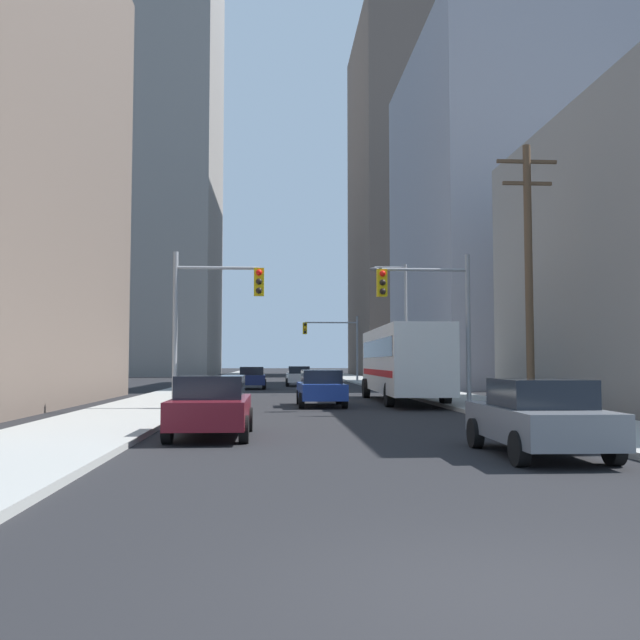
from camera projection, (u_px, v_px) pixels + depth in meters
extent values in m
plane|color=black|center=(511.00, 600.00, 5.37)|extent=(400.00, 400.00, 0.00)
cube|color=#9E9E99|center=(211.00, 384.00, 54.73)|extent=(3.79, 160.00, 0.15)
cube|color=#9E9E99|center=(383.00, 384.00, 55.63)|extent=(3.79, 160.00, 0.15)
cube|color=silver|center=(403.00, 360.00, 31.79)|extent=(2.79, 11.56, 2.90)
cube|color=black|center=(376.00, 349.00, 31.74)|extent=(0.29, 10.58, 0.80)
cube|color=red|center=(376.00, 373.00, 31.67)|extent=(0.29, 10.58, 0.28)
cylinder|color=black|center=(366.00, 388.00, 35.63)|extent=(0.32, 1.00, 1.00)
cylinder|color=black|center=(411.00, 388.00, 35.79)|extent=(0.32, 1.00, 1.00)
cylinder|color=black|center=(389.00, 395.00, 28.42)|extent=(0.32, 1.00, 1.00)
cylinder|color=black|center=(445.00, 395.00, 28.57)|extent=(0.32, 1.00, 1.00)
cube|color=slate|center=(538.00, 423.00, 13.64)|extent=(1.87, 4.23, 0.65)
cube|color=black|center=(540.00, 393.00, 13.53)|extent=(1.62, 1.93, 0.55)
cylinder|color=black|center=(475.00, 433.00, 14.91)|extent=(0.22, 0.64, 0.64)
cylinder|color=black|center=(553.00, 432.00, 15.02)|extent=(0.22, 0.64, 0.64)
cylinder|color=black|center=(519.00, 449.00, 12.23)|extent=(0.22, 0.64, 0.64)
cylinder|color=black|center=(614.00, 448.00, 12.34)|extent=(0.22, 0.64, 0.64)
cube|color=maroon|center=(211.00, 411.00, 17.03)|extent=(1.82, 4.21, 0.65)
cube|color=black|center=(211.00, 387.00, 16.92)|extent=(1.59, 1.91, 0.55)
cylinder|color=black|center=(183.00, 420.00, 18.29)|extent=(0.22, 0.64, 0.64)
cylinder|color=black|center=(248.00, 420.00, 18.40)|extent=(0.22, 0.64, 0.64)
cylinder|color=black|center=(167.00, 430.00, 15.61)|extent=(0.22, 0.64, 0.64)
cylinder|color=black|center=(244.00, 429.00, 15.73)|extent=(0.22, 0.64, 0.64)
cube|color=navy|center=(321.00, 391.00, 28.85)|extent=(1.90, 4.24, 0.65)
cube|color=black|center=(321.00, 377.00, 28.74)|extent=(1.63, 1.94, 0.55)
cylinder|color=black|center=(299.00, 397.00, 30.11)|extent=(0.22, 0.64, 0.64)
cylinder|color=black|center=(339.00, 397.00, 30.23)|extent=(0.22, 0.64, 0.64)
cylinder|color=black|center=(302.00, 401.00, 27.44)|extent=(0.22, 0.64, 0.64)
cylinder|color=black|center=(345.00, 400.00, 27.55)|extent=(0.22, 0.64, 0.64)
cube|color=#141E4C|center=(252.00, 380.00, 47.37)|extent=(1.91, 4.25, 0.65)
cube|color=black|center=(252.00, 371.00, 47.25)|extent=(1.63, 1.94, 0.55)
cylinder|color=black|center=(240.00, 384.00, 48.63)|extent=(0.22, 0.64, 0.64)
cylinder|color=black|center=(265.00, 384.00, 48.74)|extent=(0.22, 0.64, 0.64)
cylinder|color=black|center=(238.00, 385.00, 45.95)|extent=(0.22, 0.64, 0.64)
cylinder|color=black|center=(264.00, 385.00, 46.06)|extent=(0.22, 0.64, 0.64)
cube|color=white|center=(299.00, 378.00, 53.20)|extent=(1.88, 4.23, 0.65)
cube|color=black|center=(299.00, 370.00, 53.09)|extent=(1.62, 1.93, 0.55)
cylinder|color=black|center=(287.00, 381.00, 54.47)|extent=(0.22, 0.64, 0.64)
cylinder|color=black|center=(309.00, 381.00, 54.58)|extent=(0.22, 0.64, 0.64)
cylinder|color=black|center=(288.00, 382.00, 51.79)|extent=(0.22, 0.64, 0.64)
cylinder|color=black|center=(311.00, 382.00, 51.90)|extent=(0.22, 0.64, 0.64)
cylinder|color=gray|center=(175.00, 331.00, 25.76)|extent=(0.18, 0.18, 6.00)
cylinder|color=gray|center=(218.00, 268.00, 26.01)|extent=(3.12, 0.12, 0.12)
cube|color=gold|center=(259.00, 282.00, 26.08)|extent=(0.38, 0.30, 1.05)
sphere|color=red|center=(259.00, 273.00, 25.93)|extent=(0.24, 0.24, 0.24)
sphere|color=black|center=(259.00, 282.00, 25.91)|extent=(0.24, 0.24, 0.24)
sphere|color=black|center=(259.00, 291.00, 25.89)|extent=(0.24, 0.24, 0.24)
cylinder|color=gray|center=(468.00, 332.00, 26.49)|extent=(0.18, 0.18, 6.00)
cylinder|color=gray|center=(425.00, 270.00, 26.53)|extent=(3.34, 0.12, 0.12)
cube|color=gold|center=(382.00, 283.00, 26.38)|extent=(0.38, 0.30, 1.05)
sphere|color=red|center=(383.00, 274.00, 26.24)|extent=(0.24, 0.24, 0.24)
sphere|color=black|center=(383.00, 282.00, 26.21)|extent=(0.24, 0.24, 0.24)
sphere|color=black|center=(383.00, 291.00, 26.19)|extent=(0.24, 0.24, 0.24)
cylinder|color=gray|center=(357.00, 349.00, 62.15)|extent=(0.18, 0.18, 6.00)
cylinder|color=gray|center=(331.00, 323.00, 62.14)|extent=(4.72, 0.12, 0.12)
cube|color=gold|center=(305.00, 328.00, 61.95)|extent=(0.38, 0.30, 1.05)
sphere|color=black|center=(305.00, 324.00, 61.81)|extent=(0.24, 0.24, 0.24)
sphere|color=#F9A514|center=(305.00, 328.00, 61.79)|extent=(0.24, 0.24, 0.24)
sphere|color=black|center=(305.00, 332.00, 61.76)|extent=(0.24, 0.24, 0.24)
cylinder|color=brown|center=(529.00, 278.00, 24.73)|extent=(0.28, 0.28, 9.71)
cube|color=brown|center=(527.00, 162.00, 24.99)|extent=(2.20, 0.12, 0.12)
cube|color=brown|center=(527.00, 183.00, 24.94)|extent=(1.80, 0.12, 0.12)
cylinder|color=gray|center=(406.00, 329.00, 39.61)|extent=(0.16, 0.16, 7.50)
cylinder|color=gray|center=(390.00, 267.00, 39.77)|extent=(1.80, 0.10, 0.10)
ellipsoid|color=#4C4C51|center=(375.00, 269.00, 39.70)|extent=(0.56, 0.32, 0.20)
cube|color=gray|center=(128.00, 162.00, 97.59)|extent=(25.13, 23.71, 60.35)
cube|color=#93939E|center=(505.00, 218.00, 55.59)|extent=(14.92, 23.06, 26.98)
cube|color=#66564C|center=(440.00, 201.00, 99.84)|extent=(24.09, 25.62, 50.32)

